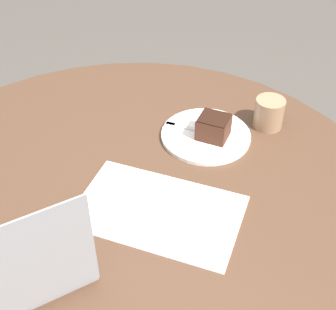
# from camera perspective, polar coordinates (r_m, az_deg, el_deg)

# --- Properties ---
(dining_table) EXTENTS (1.35, 1.35, 0.72)m
(dining_table) POSITION_cam_1_polar(r_m,az_deg,el_deg) (1.22, -5.02, -9.91)
(dining_table) COLOR #4C3323
(dining_table) RESTS_ON ground_plane
(paper_document) EXTENTS (0.45, 0.39, 0.00)m
(paper_document) POSITION_cam_1_polar(r_m,az_deg,el_deg) (1.10, -1.20, -6.82)
(paper_document) COLOR white
(paper_document) RESTS_ON dining_table
(plate) EXTENTS (0.25, 0.25, 0.01)m
(plate) POSITION_cam_1_polar(r_m,az_deg,el_deg) (1.31, 4.63, 2.40)
(plate) COLOR white
(plate) RESTS_ON dining_table
(cake_slice) EXTENTS (0.11, 0.10, 0.06)m
(cake_slice) POSITION_cam_1_polar(r_m,az_deg,el_deg) (1.28, 5.57, 3.41)
(cake_slice) COLOR #472619
(cake_slice) RESTS_ON plate
(fork) EXTENTS (0.16, 0.10, 0.00)m
(fork) POSITION_cam_1_polar(r_m,az_deg,el_deg) (1.32, 2.46, 3.31)
(fork) COLOR silver
(fork) RESTS_ON plate
(coffee_glass) EXTENTS (0.08, 0.08, 0.09)m
(coffee_glass) POSITION_cam_1_polar(r_m,az_deg,el_deg) (1.36, 12.21, 5.01)
(coffee_glass) COLOR #997556
(coffee_glass) RESTS_ON dining_table
(laptop) EXTENTS (0.27, 0.34, 0.25)m
(laptop) POSITION_cam_1_polar(r_m,az_deg,el_deg) (0.99, -18.53, -13.16)
(laptop) COLOR gray
(laptop) RESTS_ON dining_table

